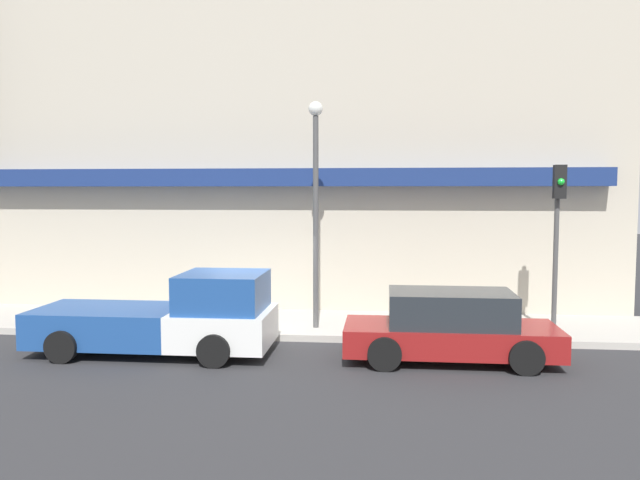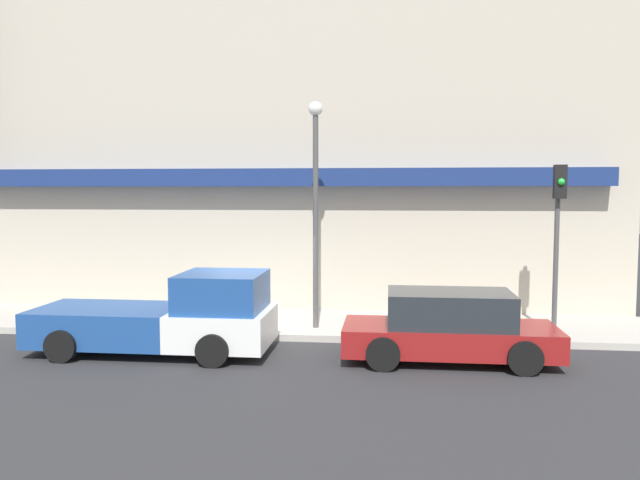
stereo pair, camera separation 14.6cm
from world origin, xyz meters
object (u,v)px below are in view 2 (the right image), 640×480
at_px(traffic_light, 558,220).
at_px(parked_car, 449,328).
at_px(street_lamp, 316,188).
at_px(fire_hydrant, 468,320).
at_px(pickup_truck, 170,318).

bearing_deg(traffic_light, parked_car, -142.87).
relative_size(parked_car, street_lamp, 0.79).
height_order(parked_car, fire_hydrant, parked_car).
distance_m(parked_car, street_lamp, 4.86).
bearing_deg(fire_hydrant, parked_car, -108.64).
distance_m(pickup_truck, street_lamp, 4.75).
relative_size(parked_car, traffic_light, 1.10).
distance_m(fire_hydrant, traffic_light, 3.20).
height_order(pickup_truck, traffic_light, traffic_light).
xyz_separation_m(parked_car, traffic_light, (2.69, 2.04, 2.22)).
distance_m(pickup_truck, parked_car, 6.16).
relative_size(pickup_truck, parked_car, 1.18).
bearing_deg(street_lamp, parked_car, -35.45).
distance_m(parked_car, traffic_light, 4.04).
xyz_separation_m(pickup_truck, fire_hydrant, (6.77, 1.81, -0.26)).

